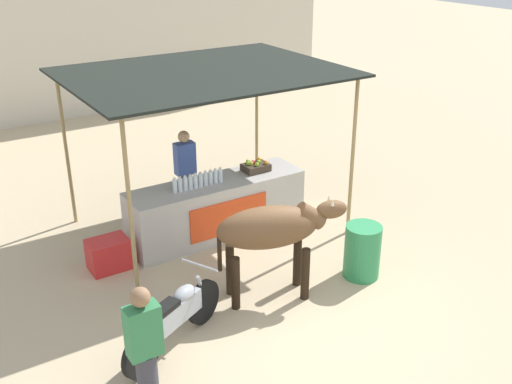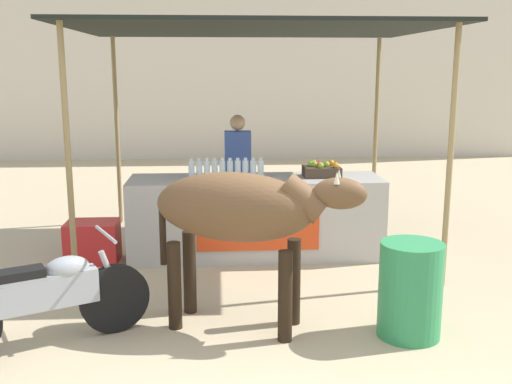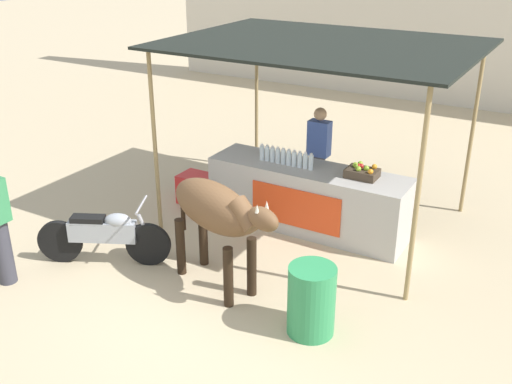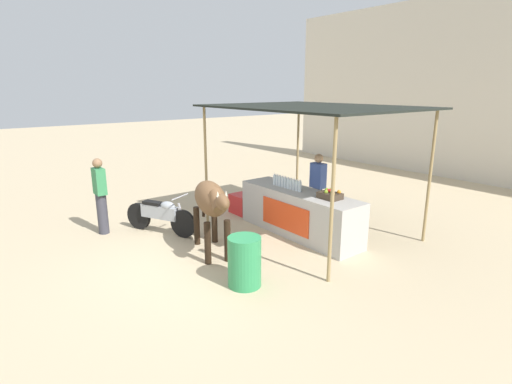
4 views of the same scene
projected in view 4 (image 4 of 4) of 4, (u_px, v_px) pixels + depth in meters
ground_plane at (212, 260)px, 7.35m from camera, size 60.00×60.00×0.00m
building_wall_far at (486, 89)px, 12.77m from camera, size 16.00×0.50×6.05m
stall_counter at (299, 213)px, 8.53m from camera, size 3.00×0.82×0.96m
stall_awning at (312, 111)px, 8.17m from camera, size 4.20×3.20×2.71m
water_bottle_row at (287, 183)px, 8.62m from camera, size 0.88×0.07×0.25m
fruit_crate at (330, 195)px, 7.82m from camera, size 0.44×0.32×0.18m
vendor_behind_counter at (318, 189)px, 9.03m from camera, size 0.34×0.22×1.65m
cooler_box at (242, 204)px, 10.00m from camera, size 0.60×0.44×0.48m
water_barrel at (245, 262)px, 6.30m from camera, size 0.53×0.53×0.82m
cow at (211, 201)px, 7.38m from camera, size 1.84×0.94×1.44m
motorcycle_parked at (161, 214)px, 8.59m from camera, size 1.65×0.93×0.90m
passerby_on_street at (101, 196)px, 8.48m from camera, size 0.34×0.22×1.65m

